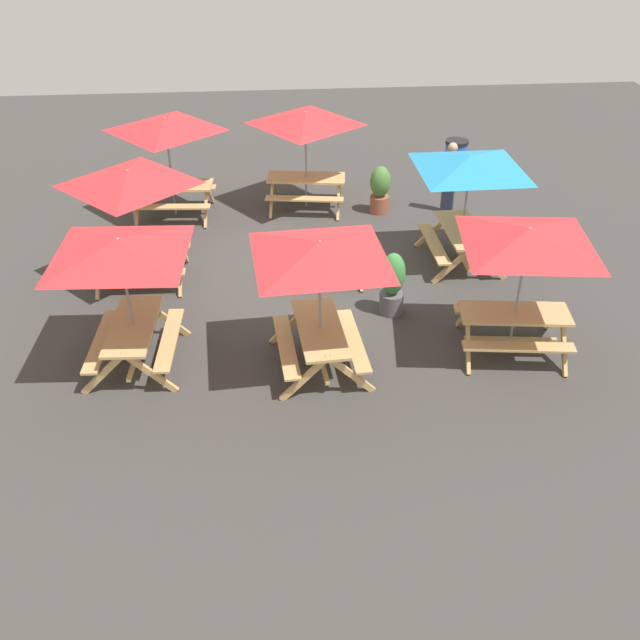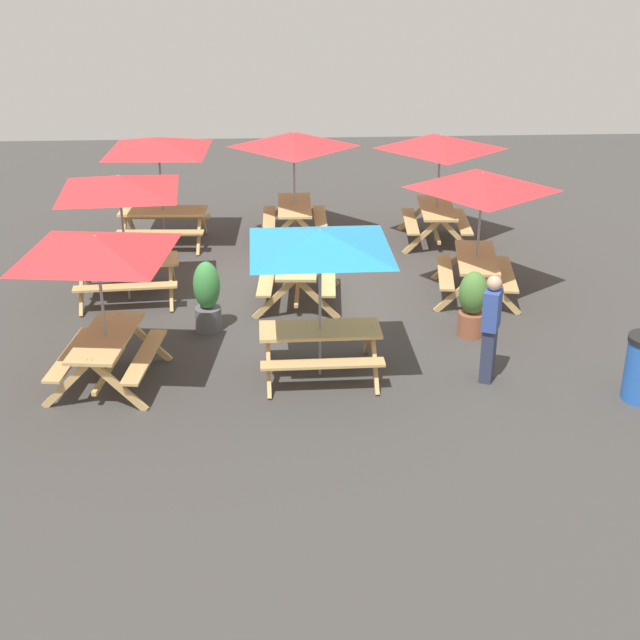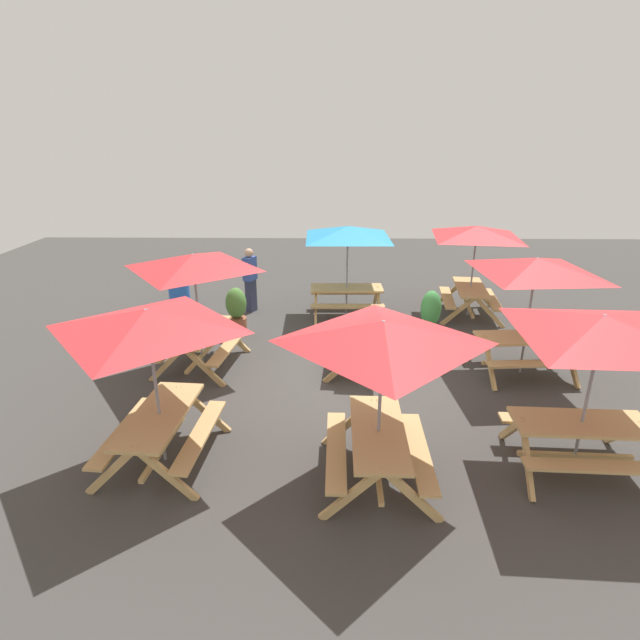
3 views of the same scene
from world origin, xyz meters
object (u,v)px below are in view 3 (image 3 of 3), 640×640
picnic_table_7 (194,270)px  potted_plant_0 (430,317)px  picnic_table_0 (600,338)px  potted_plant_1 (236,310)px  picnic_table_1 (535,274)px  picnic_table_6 (476,238)px  picnic_table_4 (383,345)px  person_standing (250,278)px  trash_bin_blue (178,285)px  picnic_table_3 (149,332)px  picnic_table_5 (364,340)px  picnic_table_2 (348,239)px

picnic_table_7 → potted_plant_0: picnic_table_7 is taller
picnic_table_7 → potted_plant_0: 5.12m
picnic_table_0 → potted_plant_1: (4.89, 5.54, -1.41)m
picnic_table_1 → picnic_table_6: size_ratio=1.00×
picnic_table_4 → person_standing: (6.73, 2.67, -1.10)m
picnic_table_6 → person_standing: 5.72m
trash_bin_blue → potted_plant_1: 3.02m
picnic_table_3 → picnic_table_5: bearing=-40.0°
picnic_table_6 → trash_bin_blue: size_ratio=2.87×
picnic_table_1 → trash_bin_blue: (4.16, 7.87, -1.49)m
picnic_table_6 → picnic_table_3: bearing=142.8°
picnic_table_2 → person_standing: (0.32, 2.48, -1.10)m
picnic_table_2 → person_standing: size_ratio=1.69×
picnic_table_1 → picnic_table_2: size_ratio=1.00×
picnic_table_7 → trash_bin_blue: (3.96, 1.57, -1.49)m
picnic_table_6 → potted_plant_1: picnic_table_6 is taller
picnic_table_6 → potted_plant_1: (-1.36, 5.71, -1.41)m
picnic_table_0 → trash_bin_blue: picnic_table_0 is taller
picnic_table_1 → picnic_table_3: same height
picnic_table_5 → potted_plant_1: 3.26m
picnic_table_3 → potted_plant_1: bearing=1.4°
potted_plant_1 → picnic_table_2: bearing=-63.7°
picnic_table_1 → picnic_table_6: bearing=-91.0°
picnic_table_1 → picnic_table_5: picnic_table_1 is taller
picnic_table_2 → potted_plant_0: 2.83m
picnic_table_4 → potted_plant_1: size_ratio=2.08×
picnic_table_0 → picnic_table_6: bearing=-88.7°
picnic_table_0 → person_standing: bearing=-47.2°
picnic_table_7 → person_standing: 3.50m
trash_bin_blue → picnic_table_7: bearing=-158.4°
picnic_table_7 → picnic_table_4: bearing=-128.9°
picnic_table_0 → person_standing: 8.54m
picnic_table_0 → potted_plant_1: size_ratio=2.52×
potted_plant_0 → person_standing: bearing=64.4°
picnic_table_1 → person_standing: size_ratio=1.69×
picnic_table_5 → trash_bin_blue: bearing=54.6°
potted_plant_0 → picnic_table_5: bearing=127.5°
picnic_table_2 → picnic_table_7: 4.21m
picnic_table_2 → potted_plant_1: size_ratio=2.52×
potted_plant_0 → potted_plant_1: (0.45, 4.35, -0.03)m
picnic_table_0 → picnic_table_5: (3.26, 2.72, -1.43)m
picnic_table_1 → picnic_table_7: bearing=-5.9°
trash_bin_blue → picnic_table_1: bearing=-117.9°
picnic_table_4 → person_standing: picnic_table_4 is taller
picnic_table_0 → picnic_table_1: size_ratio=1.00×
picnic_table_0 → picnic_table_2: bearing=-61.5°
picnic_table_1 → potted_plant_1: bearing=-21.9°
picnic_table_0 → person_standing: (6.48, 5.45, -1.10)m
picnic_table_3 → picnic_table_4: (-0.37, -3.01, 0.00)m
picnic_table_2 → trash_bin_blue: picnic_table_2 is taller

